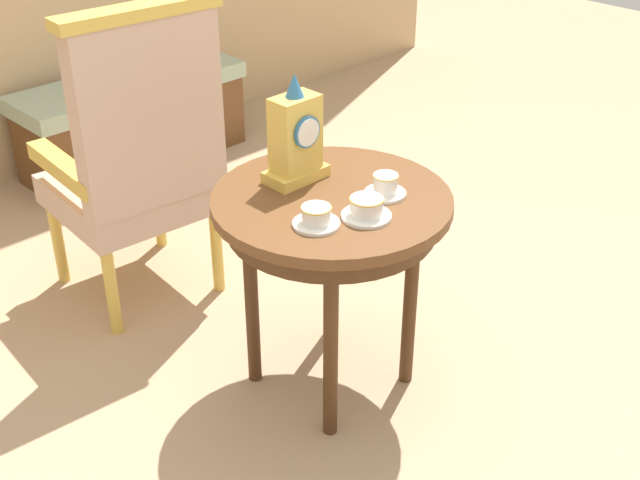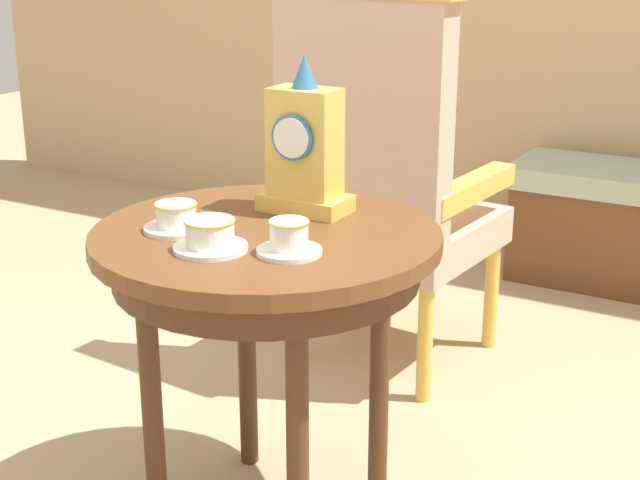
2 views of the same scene
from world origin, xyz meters
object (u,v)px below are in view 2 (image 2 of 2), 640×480
(teacup_center, at_px, (289,239))
(teacup_left, at_px, (176,218))
(mantel_clock, at_px, (305,150))
(armchair, at_px, (381,177))
(teacup_right, at_px, (210,236))
(side_table, at_px, (267,267))

(teacup_center, bearing_deg, teacup_left, 177.98)
(mantel_clock, xyz_separation_m, armchair, (-0.14, 0.67, -0.23))
(teacup_left, height_order, teacup_right, teacup_right)
(mantel_clock, distance_m, armchair, 0.72)
(teacup_left, distance_m, mantel_clock, 0.31)
(side_table, height_order, mantel_clock, mantel_clock)
(teacup_left, distance_m, teacup_right, 0.15)
(side_table, relative_size, mantel_clock, 2.13)
(side_table, distance_m, armchair, 0.83)
(teacup_center, bearing_deg, teacup_right, -158.31)
(mantel_clock, bearing_deg, teacup_right, -94.37)
(side_table, height_order, teacup_right, teacup_right)
(armchair, bearing_deg, side_table, -80.54)
(mantel_clock, bearing_deg, side_table, -90.45)
(side_table, distance_m, teacup_center, 0.19)
(side_table, bearing_deg, teacup_left, -148.53)
(side_table, xyz_separation_m, armchair, (-0.14, 0.82, -0.01))
(teacup_left, relative_size, teacup_center, 1.07)
(armchair, bearing_deg, mantel_clock, -78.31)
(side_table, xyz_separation_m, mantel_clock, (0.00, 0.15, 0.22))
(teacup_left, bearing_deg, teacup_center, -2.02)
(teacup_center, relative_size, mantel_clock, 0.37)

